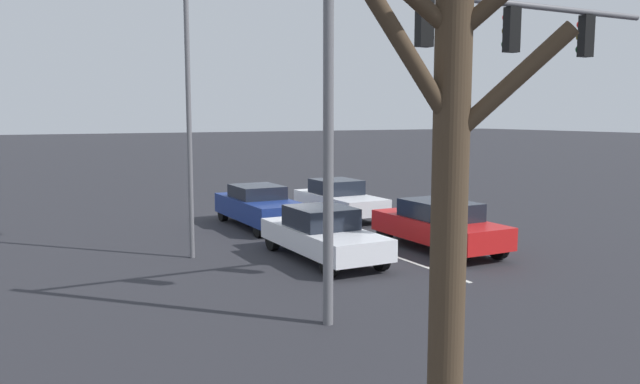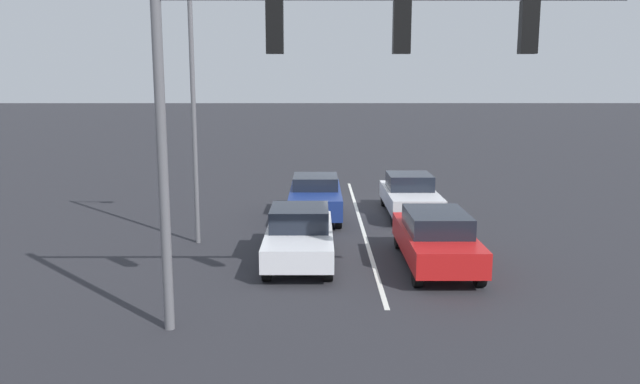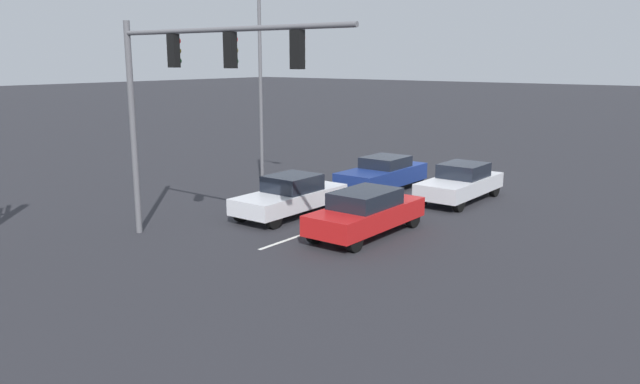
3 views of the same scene
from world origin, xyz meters
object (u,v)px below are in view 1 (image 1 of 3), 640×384
at_px(street_lamp_right_shoulder, 194,89).
at_px(bare_tree_near, 455,154).
at_px(car_red_leftlane_front, 439,225).
at_px(traffic_signal_gantry, 446,65).
at_px(car_white_midlane_front, 322,234).
at_px(car_navy_midlane_second, 259,206).
at_px(car_silver_leftlane_second, 339,199).

distance_m(street_lamp_right_shoulder, bare_tree_near, 12.51).
height_order(car_red_leftlane_front, traffic_signal_gantry, traffic_signal_gantry).
relative_size(car_white_midlane_front, car_navy_midlane_second, 0.99).
relative_size(car_white_midlane_front, traffic_signal_gantry, 0.54).
xyz_separation_m(traffic_signal_gantry, bare_tree_near, (4.47, 5.68, -1.37)).
xyz_separation_m(car_white_midlane_front, car_silver_leftlane_second, (-3.90, -5.95, 0.02)).
height_order(car_red_leftlane_front, car_white_midlane_front, car_red_leftlane_front).
relative_size(car_white_midlane_front, bare_tree_near, 0.72).
height_order(car_white_midlane_front, bare_tree_near, bare_tree_near).
xyz_separation_m(car_white_midlane_front, bare_tree_near, (4.18, 10.51, 2.93)).
relative_size(traffic_signal_gantry, bare_tree_near, 1.34).
bearing_deg(car_navy_midlane_second, car_silver_leftlane_second, -174.71).
relative_size(car_silver_leftlane_second, bare_tree_near, 0.70).
relative_size(car_red_leftlane_front, street_lamp_right_shoulder, 0.56).
xyz_separation_m(car_red_leftlane_front, bare_tree_near, (7.82, 9.97, 2.88)).
distance_m(car_navy_midlane_second, traffic_signal_gantry, 11.30).
bearing_deg(car_red_leftlane_front, car_navy_midlane_second, -62.40).
bearing_deg(car_silver_leftlane_second, car_white_midlane_front, 56.79).
distance_m(car_silver_leftlane_second, bare_tree_near, 18.57).
height_order(car_navy_midlane_second, car_silver_leftlane_second, car_silver_leftlane_second).
distance_m(car_navy_midlane_second, street_lamp_right_shoulder, 6.43).
height_order(car_red_leftlane_front, bare_tree_near, bare_tree_near).
relative_size(car_white_midlane_front, street_lamp_right_shoulder, 0.56).
bearing_deg(car_white_midlane_front, street_lamp_right_shoulder, -32.21).
relative_size(car_red_leftlane_front, car_silver_leftlane_second, 1.02).
distance_m(car_white_midlane_front, bare_tree_near, 11.69).
bearing_deg(traffic_signal_gantry, car_navy_midlane_second, -90.69).
xyz_separation_m(car_silver_leftlane_second, bare_tree_near, (8.07, 16.46, 2.90)).
relative_size(car_silver_leftlane_second, street_lamp_right_shoulder, 0.55).
height_order(car_silver_leftlane_second, bare_tree_near, bare_tree_near).
bearing_deg(bare_tree_near, street_lamp_right_shoulder, -95.39).
bearing_deg(car_navy_midlane_second, car_red_leftlane_front, 117.60).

